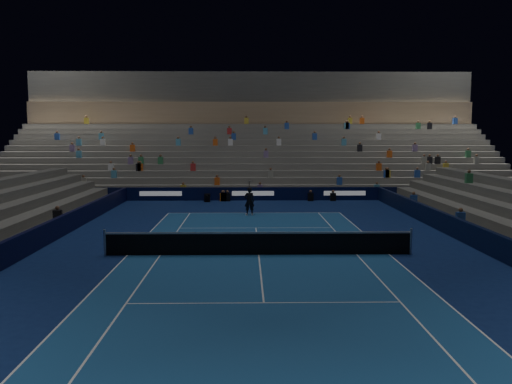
{
  "coord_description": "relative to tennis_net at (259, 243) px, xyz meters",
  "views": [
    {
      "loc": [
        -0.52,
        -21.89,
        5.04
      ],
      "look_at": [
        0.0,
        6.0,
        2.0
      ],
      "focal_mm": 37.43,
      "sensor_mm": 36.0,
      "label": 1
    }
  ],
  "objects": [
    {
      "name": "grandstand_main",
      "position": [
        0.0,
        27.9,
        2.87
      ],
      "size": [
        44.0,
        15.2,
        11.2
      ],
      "color": "slate",
      "rests_on": "ground"
    },
    {
      "name": "court_surface",
      "position": [
        0.0,
        0.0,
        -0.5
      ],
      "size": [
        10.97,
        23.77,
        0.01
      ],
      "primitive_type": "cube",
      "color": "navy",
      "rests_on": "ground"
    },
    {
      "name": "sponsor_barrier_west",
      "position": [
        -9.7,
        0.0,
        -0.0
      ],
      "size": [
        0.25,
        37.0,
        1.0
      ],
      "primitive_type": "cube",
      "color": "black",
      "rests_on": "ground"
    },
    {
      "name": "broadcast_camera",
      "position": [
        -3.43,
        17.7,
        -0.2
      ],
      "size": [
        0.45,
        0.89,
        0.58
      ],
      "color": "black",
      "rests_on": "ground"
    },
    {
      "name": "tennis_player",
      "position": [
        -0.32,
        11.0,
        0.38
      ],
      "size": [
        0.69,
        0.5,
        1.76
      ],
      "primitive_type": "imported",
      "rotation": [
        0.0,
        0.0,
        3.27
      ],
      "color": "black",
      "rests_on": "ground"
    },
    {
      "name": "ground",
      "position": [
        0.0,
        0.0,
        -0.5
      ],
      "size": [
        90.0,
        90.0,
        0.0
      ],
      "primitive_type": "plane",
      "color": "#0D1F52",
      "rests_on": "ground"
    },
    {
      "name": "sponsor_barrier_far",
      "position": [
        0.0,
        18.5,
        -0.0
      ],
      "size": [
        44.0,
        0.25,
        1.0
      ],
      "primitive_type": "cube",
      "color": "black",
      "rests_on": "ground"
    },
    {
      "name": "tennis_net",
      "position": [
        0.0,
        0.0,
        0.0
      ],
      "size": [
        12.9,
        0.1,
        1.1
      ],
      "color": "#B2B2B7",
      "rests_on": "ground"
    },
    {
      "name": "sponsor_barrier_east",
      "position": [
        9.7,
        0.0,
        -0.0
      ],
      "size": [
        0.25,
        37.0,
        1.0
      ],
      "primitive_type": "cube",
      "color": "black",
      "rests_on": "ground"
    }
  ]
}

